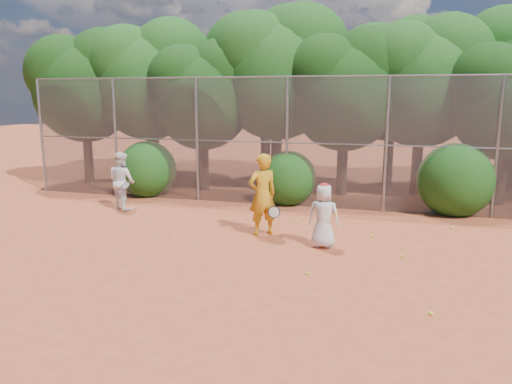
% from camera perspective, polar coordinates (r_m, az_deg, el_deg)
% --- Properties ---
extents(ground, '(80.00, 80.00, 0.00)m').
position_cam_1_polar(ground, '(10.06, 1.62, -9.14)').
color(ground, '#A74425').
rests_on(ground, ground).
extents(fence_back, '(20.05, 0.09, 4.03)m').
position_cam_1_polar(fence_back, '(15.41, 6.75, 5.73)').
color(fence_back, gray).
rests_on(fence_back, ground).
extents(tree_0, '(4.38, 3.81, 6.00)m').
position_cam_1_polar(tree_0, '(20.83, -18.93, 11.79)').
color(tree_0, black).
rests_on(tree_0, ground).
extents(tree_1, '(4.64, 4.03, 6.35)m').
position_cam_1_polar(tree_1, '(19.97, -12.06, 12.86)').
color(tree_1, black).
rests_on(tree_1, ground).
extents(tree_2, '(3.99, 3.47, 5.47)m').
position_cam_1_polar(tree_2, '(18.28, -5.97, 11.40)').
color(tree_2, black).
rests_on(tree_2, ground).
extents(tree_3, '(4.89, 4.26, 6.70)m').
position_cam_1_polar(tree_3, '(18.51, 2.64, 13.96)').
color(tree_3, black).
rests_on(tree_3, ground).
extents(tree_4, '(4.19, 3.64, 5.73)m').
position_cam_1_polar(tree_4, '(17.48, 10.30, 11.87)').
color(tree_4, black).
rests_on(tree_4, ground).
extents(tree_5, '(4.51, 3.92, 6.17)m').
position_cam_1_polar(tree_5, '(18.22, 18.64, 12.35)').
color(tree_5, black).
rests_on(tree_5, ground).
extents(tree_6, '(3.86, 3.36, 5.29)m').
position_cam_1_polar(tree_6, '(17.49, 26.96, 9.90)').
color(tree_6, black).
rests_on(tree_6, ground).
extents(tree_9, '(4.83, 4.20, 6.62)m').
position_cam_1_polar(tree_9, '(22.48, -11.59, 13.11)').
color(tree_9, black).
rests_on(tree_9, ground).
extents(tree_10, '(5.15, 4.48, 7.06)m').
position_cam_1_polar(tree_10, '(20.90, 1.33, 14.28)').
color(tree_10, black).
rests_on(tree_10, ground).
extents(tree_11, '(4.64, 4.03, 6.35)m').
position_cam_1_polar(tree_11, '(19.81, 15.50, 12.72)').
color(tree_11, black).
rests_on(tree_11, ground).
extents(bush_0, '(2.00, 2.00, 2.00)m').
position_cam_1_polar(bush_0, '(17.72, -12.31, 2.83)').
color(bush_0, '#134010').
rests_on(bush_0, ground).
extents(bush_1, '(1.80, 1.80, 1.80)m').
position_cam_1_polar(bush_1, '(16.01, 3.71, 1.83)').
color(bush_1, '#134010').
rests_on(bush_1, ground).
extents(bush_2, '(2.20, 2.20, 2.20)m').
position_cam_1_polar(bush_2, '(15.73, 21.83, 1.62)').
color(bush_2, '#134010').
rests_on(bush_2, ground).
extents(player_yellow, '(0.96, 0.86, 2.06)m').
position_cam_1_polar(player_yellow, '(12.39, 0.75, -0.31)').
color(player_yellow, '#C38A16').
rests_on(player_yellow, ground).
extents(player_teen, '(0.74, 0.50, 1.52)m').
position_cam_1_polar(player_teen, '(11.53, 7.73, -2.67)').
color(player_teen, silver).
rests_on(player_teen, ground).
extents(player_white, '(1.06, 0.97, 1.77)m').
position_cam_1_polar(player_white, '(15.74, -15.07, 1.25)').
color(player_white, white).
rests_on(player_white, ground).
extents(ball_0, '(0.07, 0.07, 0.07)m').
position_cam_1_polar(ball_0, '(11.32, 16.36, -7.08)').
color(ball_0, '#CDEB2A').
rests_on(ball_0, ground).
extents(ball_1, '(0.07, 0.07, 0.07)m').
position_cam_1_polar(ball_1, '(12.70, 13.13, -4.93)').
color(ball_1, '#CDEB2A').
rests_on(ball_1, ground).
extents(ball_2, '(0.07, 0.07, 0.07)m').
position_cam_1_polar(ball_2, '(8.69, 19.37, -12.94)').
color(ball_2, '#CDEB2A').
rests_on(ball_2, ground).
extents(ball_4, '(0.07, 0.07, 0.07)m').
position_cam_1_polar(ball_4, '(9.96, 5.88, -9.20)').
color(ball_4, '#CDEB2A').
rests_on(ball_4, ground).
extents(ball_5, '(0.07, 0.07, 0.07)m').
position_cam_1_polar(ball_5, '(14.11, 21.47, -3.81)').
color(ball_5, '#CDEB2A').
rests_on(ball_5, ground).
extents(ball_6, '(0.07, 0.07, 0.07)m').
position_cam_1_polar(ball_6, '(13.76, 4.64, -3.42)').
color(ball_6, '#CDEB2A').
rests_on(ball_6, ground).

